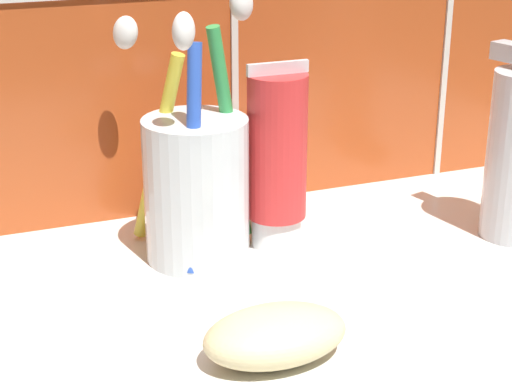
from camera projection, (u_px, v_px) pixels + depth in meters
sink_counter at (316, 334)px, 49.84cm from camera, size 72.23×38.57×2.00cm
toothbrush_cup at (196, 182)px, 55.49cm from camera, size 9.83×9.68×17.55cm
toothpaste_tube at (277, 158)px, 56.96cm from camera, size 4.21×4.01×12.78cm
soap_bar at (275, 335)px, 45.12cm from camera, size 7.93×5.01×2.83cm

